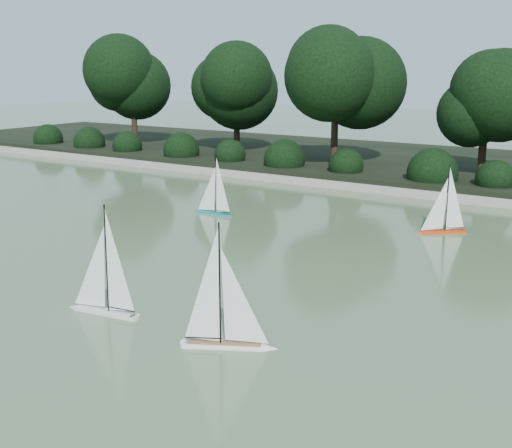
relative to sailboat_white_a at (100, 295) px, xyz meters
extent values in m
plane|color=#3E5331|center=(0.72, 0.34, -0.24)|extent=(80.00, 80.00, 0.00)
cube|color=gray|center=(0.72, 9.34, -0.15)|extent=(40.00, 0.35, 0.18)
cube|color=black|center=(0.72, 13.34, -0.09)|extent=(40.00, 8.00, 0.30)
cylinder|color=black|center=(-10.28, 11.54, 0.52)|extent=(0.20, 0.20, 1.51)
sphere|color=black|center=(-10.28, 11.54, 2.35)|extent=(2.38, 2.38, 2.38)
cylinder|color=black|center=(-6.28, 12.14, 0.45)|extent=(0.20, 0.20, 1.37)
sphere|color=black|center=(-6.28, 12.14, 2.14)|extent=(2.24, 2.24, 2.24)
cylinder|color=black|center=(-2.28, 11.24, 0.59)|extent=(0.20, 0.20, 1.66)
sphere|color=black|center=(-2.28, 11.24, 2.62)|extent=(2.66, 2.66, 2.66)
cylinder|color=black|center=(1.72, 11.74, 0.39)|extent=(0.20, 0.20, 1.26)
sphere|color=black|center=(1.72, 11.74, 1.97)|extent=(2.10, 2.10, 2.10)
sphere|color=black|center=(-13.28, 10.24, 0.21)|extent=(1.10, 1.10, 1.10)
sphere|color=black|center=(-11.28, 10.24, 0.21)|extent=(1.10, 1.10, 1.10)
sphere|color=black|center=(-9.28, 10.24, 0.21)|extent=(1.10, 1.10, 1.10)
sphere|color=black|center=(-7.28, 10.24, 0.21)|extent=(1.10, 1.10, 1.10)
sphere|color=black|center=(-5.28, 10.24, 0.21)|extent=(1.10, 1.10, 1.10)
sphere|color=black|center=(-3.28, 10.24, 0.21)|extent=(1.10, 1.10, 1.10)
sphere|color=black|center=(-1.28, 10.24, 0.21)|extent=(1.10, 1.10, 1.10)
sphere|color=black|center=(0.72, 10.24, 0.21)|extent=(1.10, 1.10, 1.10)
sphere|color=black|center=(2.72, 10.24, 0.21)|extent=(1.10, 1.10, 1.10)
cube|color=silver|center=(0.08, 0.01, -0.19)|extent=(0.90, 0.30, 0.09)
cone|color=silver|center=(-0.42, -0.06, -0.19)|extent=(0.20, 0.20, 0.18)
cylinder|color=silver|center=(0.52, 0.08, -0.19)|extent=(0.12, 0.12, 0.09)
cylinder|color=black|center=(0.13, 0.02, 0.54)|extent=(0.02, 0.02, 1.36)
cylinder|color=black|center=(0.32, 0.05, -0.09)|extent=(0.40, 0.07, 0.01)
cube|color=white|center=(1.92, 0.02, -0.19)|extent=(0.87, 0.57, 0.09)
cone|color=white|center=(2.38, 0.26, -0.19)|extent=(0.24, 0.24, 0.18)
cylinder|color=white|center=(1.52, -0.18, -0.19)|extent=(0.14, 0.14, 0.09)
cube|color=olive|center=(1.92, 0.02, -0.14)|extent=(0.79, 0.50, 0.01)
cylinder|color=black|center=(1.88, 0.00, 0.55)|extent=(0.02, 0.02, 1.38)
cylinder|color=black|center=(1.70, -0.09, -0.09)|extent=(0.37, 0.20, 0.01)
cube|color=red|center=(2.42, 6.35, -0.19)|extent=(0.72, 0.64, 0.08)
cone|color=red|center=(2.06, 6.05, -0.19)|extent=(0.23, 0.23, 0.16)
cylinder|color=red|center=(2.73, 6.61, -0.19)|extent=(0.14, 0.14, 0.08)
cylinder|color=black|center=(2.45, 6.37, 0.47)|extent=(0.02, 0.02, 1.25)
cylinder|color=black|center=(2.59, 6.49, -0.11)|extent=(0.29, 0.25, 0.01)
cube|color=#147789|center=(-2.11, 5.26, -0.20)|extent=(0.78, 0.18, 0.08)
cone|color=#147789|center=(-2.56, 5.25, -0.20)|extent=(0.16, 0.16, 0.16)
cylinder|color=#147789|center=(-1.72, 5.27, -0.20)|extent=(0.10, 0.10, 0.08)
cylinder|color=black|center=(-2.07, 5.26, 0.45)|extent=(0.02, 0.02, 1.21)
cylinder|color=black|center=(-1.90, 5.27, -0.11)|extent=(0.36, 0.02, 0.01)
camera|label=1|loc=(5.81, -5.32, 2.81)|focal=45.00mm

